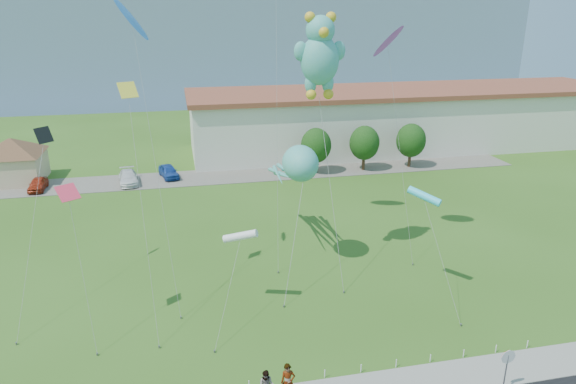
{
  "coord_description": "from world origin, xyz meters",
  "views": [
    {
      "loc": [
        -5.55,
        -22.58,
        18.09
      ],
      "look_at": [
        1.03,
        8.0,
        7.15
      ],
      "focal_mm": 32.0,
      "sensor_mm": 36.0,
      "label": 1
    }
  ],
  "objects_px": {
    "pavilion": "(12,156)",
    "pedestrian_left": "(288,382)",
    "warehouse": "(407,118)",
    "parked_car_blue": "(169,171)",
    "stop_sign": "(508,361)",
    "parked_car_white": "(128,177)",
    "parked_car_red": "(38,184)",
    "teddy_bear_kite": "(320,54)",
    "octopus_kite": "(295,169)"
  },
  "relations": [
    {
      "from": "pavilion",
      "to": "parked_car_white",
      "type": "distance_m",
      "value": 13.17
    },
    {
      "from": "parked_car_red",
      "to": "teddy_bear_kite",
      "type": "relative_size",
      "value": 0.21
    },
    {
      "from": "parked_car_red",
      "to": "pedestrian_left",
      "type": "bearing_deg",
      "value": -60.95
    },
    {
      "from": "pavilion",
      "to": "pedestrian_left",
      "type": "height_order",
      "value": "pavilion"
    },
    {
      "from": "pedestrian_left",
      "to": "stop_sign",
      "type": "bearing_deg",
      "value": -3.44
    },
    {
      "from": "parked_car_red",
      "to": "teddy_bear_kite",
      "type": "xyz_separation_m",
      "value": [
        24.81,
        -22.69,
        14.8
      ]
    },
    {
      "from": "parked_car_white",
      "to": "teddy_bear_kite",
      "type": "height_order",
      "value": "teddy_bear_kite"
    },
    {
      "from": "warehouse",
      "to": "stop_sign",
      "type": "relative_size",
      "value": 24.4
    },
    {
      "from": "warehouse",
      "to": "pedestrian_left",
      "type": "xyz_separation_m",
      "value": [
        -27.23,
        -46.47,
        -3.05
      ]
    },
    {
      "from": "pavilion",
      "to": "warehouse",
      "type": "xyz_separation_m",
      "value": [
        50.0,
        6.0,
        1.1
      ]
    },
    {
      "from": "pavilion",
      "to": "octopus_kite",
      "type": "bearing_deg",
      "value": -43.21
    },
    {
      "from": "parked_car_white",
      "to": "parked_car_blue",
      "type": "distance_m",
      "value": 4.61
    },
    {
      "from": "pedestrian_left",
      "to": "parked_car_blue",
      "type": "distance_m",
      "value": 38.76
    },
    {
      "from": "warehouse",
      "to": "parked_car_white",
      "type": "bearing_deg",
      "value": -165.74
    },
    {
      "from": "pedestrian_left",
      "to": "parked_car_blue",
      "type": "height_order",
      "value": "pedestrian_left"
    },
    {
      "from": "warehouse",
      "to": "parked_car_red",
      "type": "xyz_separation_m",
      "value": [
        -46.85,
        -9.82,
        -3.41
      ]
    },
    {
      "from": "octopus_kite",
      "to": "parked_car_blue",
      "type": "bearing_deg",
      "value": 113.14
    },
    {
      "from": "pavilion",
      "to": "warehouse",
      "type": "distance_m",
      "value": 50.37
    },
    {
      "from": "pavilion",
      "to": "parked_car_white",
      "type": "xyz_separation_m",
      "value": [
        12.48,
        -3.54,
        -2.27
      ]
    },
    {
      "from": "pavilion",
      "to": "stop_sign",
      "type": "xyz_separation_m",
      "value": [
        33.5,
        -42.21,
        -1.15
      ]
    },
    {
      "from": "warehouse",
      "to": "parked_car_blue",
      "type": "bearing_deg",
      "value": -166.16
    },
    {
      "from": "pedestrian_left",
      "to": "parked_car_blue",
      "type": "relative_size",
      "value": 0.46
    },
    {
      "from": "pedestrian_left",
      "to": "parked_car_red",
      "type": "bearing_deg",
      "value": 123.92
    },
    {
      "from": "pedestrian_left",
      "to": "parked_car_red",
      "type": "relative_size",
      "value": 0.51
    },
    {
      "from": "warehouse",
      "to": "parked_car_red",
      "type": "height_order",
      "value": "warehouse"
    },
    {
      "from": "parked_car_red",
      "to": "octopus_kite",
      "type": "distance_m",
      "value": 32.33
    },
    {
      "from": "warehouse",
      "to": "parked_car_blue",
      "type": "height_order",
      "value": "warehouse"
    },
    {
      "from": "teddy_bear_kite",
      "to": "parked_car_red",
      "type": "bearing_deg",
      "value": 137.57
    },
    {
      "from": "pavilion",
      "to": "parked_car_blue",
      "type": "xyz_separation_m",
      "value": [
        16.88,
        -2.16,
        -2.24
      ]
    },
    {
      "from": "pavilion",
      "to": "parked_car_red",
      "type": "xyz_separation_m",
      "value": [
        3.15,
        -3.82,
        -2.31
      ]
    },
    {
      "from": "stop_sign",
      "to": "parked_car_blue",
      "type": "distance_m",
      "value": 43.37
    },
    {
      "from": "pedestrian_left",
      "to": "teddy_bear_kite",
      "type": "relative_size",
      "value": 0.11
    },
    {
      "from": "stop_sign",
      "to": "octopus_kite",
      "type": "relative_size",
      "value": 0.19
    },
    {
      "from": "parked_car_blue",
      "to": "teddy_bear_kite",
      "type": "xyz_separation_m",
      "value": [
        11.08,
        -24.35,
        14.73
      ]
    },
    {
      "from": "parked_car_red",
      "to": "parked_car_white",
      "type": "xyz_separation_m",
      "value": [
        9.34,
        0.29,
        0.04
      ]
    },
    {
      "from": "pavilion",
      "to": "stop_sign",
      "type": "bearing_deg",
      "value": -51.56
    },
    {
      "from": "pavilion",
      "to": "parked_car_red",
      "type": "distance_m",
      "value": 5.46
    },
    {
      "from": "warehouse",
      "to": "teddy_bear_kite",
      "type": "distance_m",
      "value": 40.89
    },
    {
      "from": "stop_sign",
      "to": "parked_car_white",
      "type": "xyz_separation_m",
      "value": [
        -21.02,
        38.67,
        -1.12
      ]
    },
    {
      "from": "pavilion",
      "to": "octopus_kite",
      "type": "xyz_separation_m",
      "value": [
        26.67,
        -25.05,
        4.12
      ]
    },
    {
      "from": "warehouse",
      "to": "parked_car_white",
      "type": "relative_size",
      "value": 12.78
    },
    {
      "from": "warehouse",
      "to": "parked_car_blue",
      "type": "xyz_separation_m",
      "value": [
        -33.12,
        -8.16,
        -3.34
      ]
    },
    {
      "from": "parked_car_white",
      "to": "pavilion",
      "type": "bearing_deg",
      "value": 157.08
    },
    {
      "from": "parked_car_blue",
      "to": "parked_car_red",
      "type": "bearing_deg",
      "value": 172.35
    },
    {
      "from": "parked_car_red",
      "to": "parked_car_white",
      "type": "distance_m",
      "value": 9.34
    },
    {
      "from": "teddy_bear_kite",
      "to": "pavilion",
      "type": "bearing_deg",
      "value": 136.53
    },
    {
      "from": "pavilion",
      "to": "stop_sign",
      "type": "distance_m",
      "value": 53.9
    },
    {
      "from": "pavilion",
      "to": "parked_car_white",
      "type": "bearing_deg",
      "value": -15.82
    },
    {
      "from": "warehouse",
      "to": "octopus_kite",
      "type": "height_order",
      "value": "octopus_kite"
    },
    {
      "from": "pedestrian_left",
      "to": "parked_car_red",
      "type": "distance_m",
      "value": 41.57
    }
  ]
}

